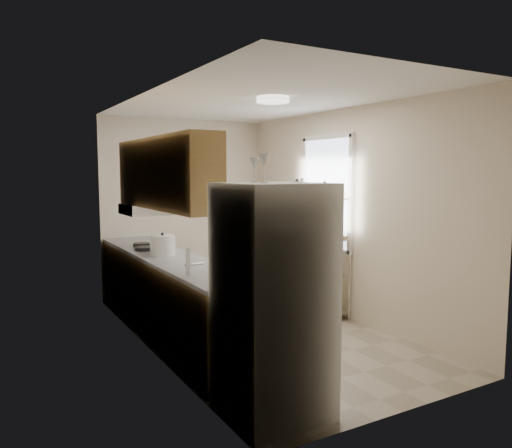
{
  "coord_description": "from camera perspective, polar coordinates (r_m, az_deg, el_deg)",
  "views": [
    {
      "loc": [
        -2.77,
        -4.8,
        1.83
      ],
      "look_at": [
        0.11,
        0.25,
        1.22
      ],
      "focal_mm": 35.0,
      "sensor_mm": 36.0,
      "label": 1
    }
  ],
  "objects": [
    {
      "name": "frying_pan_small",
      "position": [
        6.38,
        -12.97,
        -2.32
      ],
      "size": [
        0.24,
        0.24,
        0.04
      ],
      "primitive_type": "cylinder",
      "rotation": [
        0.0,
        0.0,
        0.2
      ],
      "color": "black",
      "rests_on": "counter_run"
    },
    {
      "name": "bakers_rack",
      "position": [
        6.38,
        6.77,
        -0.51
      ],
      "size": [
        0.45,
        0.9,
        1.73
      ],
      "color": "silver",
      "rests_on": "ground"
    },
    {
      "name": "refrigerator",
      "position": [
        3.74,
        1.94,
        -8.76
      ],
      "size": [
        0.72,
        0.72,
        1.75
      ],
      "primitive_type": "cube",
      "color": "white",
      "rests_on": "ground"
    },
    {
      "name": "counter_run",
      "position": [
        5.72,
        -10.04,
        -7.99
      ],
      "size": [
        0.63,
        3.51,
        0.9
      ],
      "color": "#AD884A",
      "rests_on": "ground"
    },
    {
      "name": "range_hood",
      "position": [
        5.98,
        -12.44,
        1.67
      ],
      "size": [
        0.5,
        0.6,
        0.12
      ],
      "primitive_type": "cube",
      "color": "#B7BABC",
      "rests_on": "room"
    },
    {
      "name": "ceiling_dome",
      "position": [
        5.34,
        1.94,
        14.0
      ],
      "size": [
        0.34,
        0.34,
        0.05
      ],
      "primitive_type": "cylinder",
      "color": "white",
      "rests_on": "room"
    },
    {
      "name": "espresso_machine",
      "position": [
        6.68,
        6.25,
        0.02
      ],
      "size": [
        0.2,
        0.25,
        0.25
      ],
      "primitive_type": "cube",
      "rotation": [
        0.0,
        0.0,
        0.3
      ],
      "color": "black",
      "rests_on": "bakers_rack"
    },
    {
      "name": "frying_pan_large",
      "position": [
        6.06,
        -12.58,
        -2.75
      ],
      "size": [
        0.31,
        0.31,
        0.04
      ],
      "primitive_type": "cylinder",
      "rotation": [
        0.0,
        0.0,
        0.39
      ],
      "color": "black",
      "rests_on": "counter_run"
    },
    {
      "name": "upper_cabinets",
      "position": [
        5.19,
        -10.47,
        5.71
      ],
      "size": [
        0.33,
        2.2,
        0.72
      ],
      "primitive_type": "cube",
      "color": "#AD884A",
      "rests_on": "room"
    },
    {
      "name": "wine_glass_b",
      "position": [
        3.55,
        0.9,
        6.38
      ],
      "size": [
        0.07,
        0.07,
        0.21
      ],
      "primitive_type": null,
      "color": "silver",
      "rests_on": "refrigerator"
    },
    {
      "name": "wine_glass_a",
      "position": [
        3.7,
        -0.18,
        6.18
      ],
      "size": [
        0.07,
        0.07,
        0.18
      ],
      "primitive_type": null,
      "color": "silver",
      "rests_on": "refrigerator"
    },
    {
      "name": "room",
      "position": [
        5.57,
        0.28,
        0.57
      ],
      "size": [
        2.52,
        4.42,
        2.62
      ],
      "color": "#ACA08C",
      "rests_on": "ground"
    },
    {
      "name": "storage_bag",
      "position": [
        6.72,
        5.03,
        -4.11
      ],
      "size": [
        0.15,
        0.18,
        0.18
      ],
      "primitive_type": "cube",
      "rotation": [
        0.0,
        0.0,
        -0.26
      ],
      "color": "#A5141D",
      "rests_on": "bakers_rack"
    },
    {
      "name": "rice_cooker",
      "position": [
        5.65,
        -10.63,
        -2.41
      ],
      "size": [
        0.28,
        0.28,
        0.22
      ],
      "primitive_type": "cylinder",
      "color": "white",
      "rests_on": "counter_run"
    },
    {
      "name": "cutting_board",
      "position": [
        6.27,
        7.93,
        -1.39
      ],
      "size": [
        0.37,
        0.48,
        0.03
      ],
      "primitive_type": "cube",
      "rotation": [
        0.0,
        0.0,
        0.01
      ],
      "color": "tan",
      "rests_on": "bakers_rack"
    },
    {
      "name": "window",
      "position": [
        6.52,
        8.09,
        3.5
      ],
      "size": [
        0.06,
        1.0,
        1.46
      ],
      "primitive_type": "cube",
      "color": "white",
      "rests_on": "room"
    }
  ]
}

